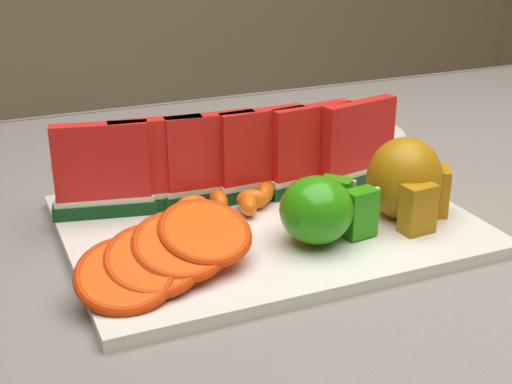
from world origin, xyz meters
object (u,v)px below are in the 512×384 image
at_px(platter, 267,224).
at_px(apple_cluster, 322,209).
at_px(pear_cluster, 407,181).
at_px(fork, 168,175).
at_px(side_plate, 340,136).

relative_size(platter, apple_cluster, 3.67).
distance_m(pear_cluster, fork, 0.30).
bearing_deg(apple_cluster, fork, 107.35).
relative_size(pear_cluster, fork, 0.54).
height_order(apple_cluster, pear_cluster, pear_cluster).
relative_size(apple_cluster, side_plate, 0.46).
height_order(apple_cluster, fork, apple_cluster).
xyz_separation_m(apple_cluster, side_plate, (0.19, 0.29, -0.04)).
bearing_deg(pear_cluster, apple_cluster, -170.97).
xyz_separation_m(platter, side_plate, (0.22, 0.23, -0.00)).
distance_m(apple_cluster, side_plate, 0.35).
distance_m(platter, pear_cluster, 0.15).
bearing_deg(apple_cluster, side_plate, 57.38).
xyz_separation_m(pear_cluster, fork, (-0.18, 0.23, -0.05)).
distance_m(apple_cluster, pear_cluster, 0.11).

